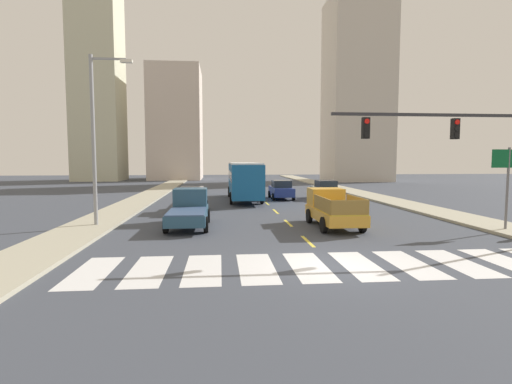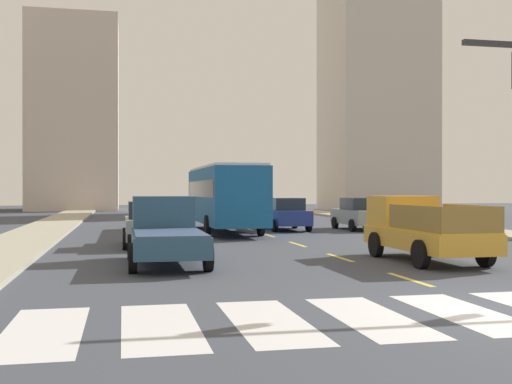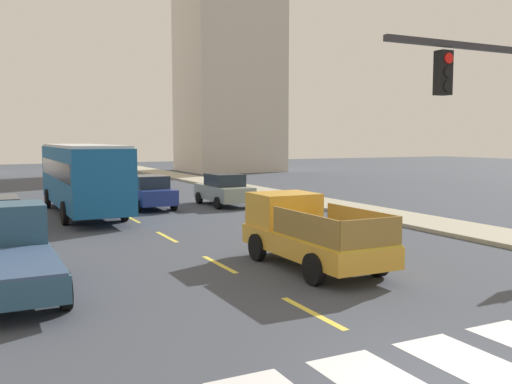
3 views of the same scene
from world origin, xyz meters
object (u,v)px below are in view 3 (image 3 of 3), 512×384
at_px(pickup_dark, 9,253).
at_px(sedan_near_left, 224,190).
at_px(pickup_stakebed, 306,232).
at_px(city_bus, 82,174).
at_px(sedan_near_right, 149,192).

bearing_deg(pickup_dark, sedan_near_left, 47.37).
height_order(pickup_stakebed, city_bus, city_bus).
xyz_separation_m(sedan_near_right, sedan_near_left, (3.97, -0.55, 0.00)).
bearing_deg(sedan_near_right, pickup_dark, -118.80).
height_order(pickup_dark, sedan_near_right, pickup_dark).
bearing_deg(sedan_near_left, pickup_dark, -132.57).
xyz_separation_m(pickup_stakebed, city_bus, (-3.89, 13.80, 1.02)).
xyz_separation_m(pickup_dark, sedan_near_right, (7.26, 13.99, -0.06)).
xyz_separation_m(pickup_stakebed, pickup_dark, (-7.71, 0.72, -0.02)).
xyz_separation_m(pickup_dark, sedan_near_left, (11.24, 13.44, -0.06)).
bearing_deg(pickup_dark, sedan_near_right, 59.84).
distance_m(pickup_stakebed, sedan_near_right, 14.72).
xyz_separation_m(pickup_dark, city_bus, (3.82, 13.08, 1.03)).
bearing_deg(city_bus, sedan_near_left, 0.65).
xyz_separation_m(city_bus, sedan_near_right, (3.44, 0.91, -1.09)).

